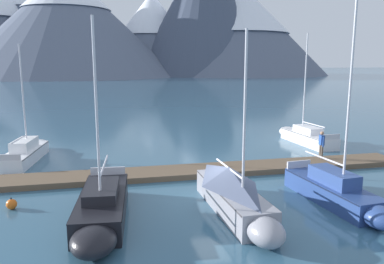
{
  "coord_description": "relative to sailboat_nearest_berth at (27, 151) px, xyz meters",
  "views": [
    {
      "loc": [
        -5.27,
        -15.8,
        6.15
      ],
      "look_at": [
        0.0,
        6.0,
        2.0
      ],
      "focal_mm": 35.56,
      "sensor_mm": 36.0,
      "label": 1
    }
  ],
  "objects": [
    {
      "name": "ground_plane",
      "position": [
        9.95,
        -9.58,
        -0.53
      ],
      "size": [
        700.0,
        700.0,
        0.0
      ],
      "primitive_type": "plane",
      "color": "#335B75"
    },
    {
      "name": "mountain_central_massif",
      "position": [
        -23.0,
        174.87,
        29.65
      ],
      "size": [
        59.25,
        59.25,
        57.42
      ],
      "color": "slate",
      "rests_on": "ground"
    },
    {
      "name": "mountain_shoulder_ridge",
      "position": [
        -7.67,
        150.01,
        22.36
      ],
      "size": [
        94.94,
        94.94,
        44.31
      ],
      "color": "slate",
      "rests_on": "ground"
    },
    {
      "name": "mountain_east_summit",
      "position": [
        30.48,
        163.21,
        20.09
      ],
      "size": [
        58.49,
        58.49,
        38.82
      ],
      "color": "slate",
      "rests_on": "ground"
    },
    {
      "name": "mountain_rear_spur",
      "position": [
        52.66,
        149.55,
        30.38
      ],
      "size": [
        65.13,
        65.13,
        59.6
      ],
      "color": "#424C60",
      "rests_on": "ground"
    },
    {
      "name": "mountain_north_horn",
      "position": [
        68.72,
        151.87,
        22.87
      ],
      "size": [
        86.79,
        86.79,
        43.7
      ],
      "color": "slate",
      "rests_on": "ground"
    },
    {
      "name": "dock",
      "position": [
        9.95,
        -5.58,
        -0.39
      ],
      "size": [
        24.35,
        2.73,
        0.3
      ],
      "color": "brown",
      "rests_on": "ground"
    },
    {
      "name": "sailboat_nearest_berth",
      "position": [
        0.0,
        0.0,
        0.0
      ],
      "size": [
        2.3,
        6.94,
        7.22
      ],
      "color": "white",
      "rests_on": "ground"
    },
    {
      "name": "sailboat_second_berth",
      "position": [
        4.54,
        -11.06,
        0.04
      ],
      "size": [
        2.36,
        7.0,
        7.76
      ],
      "color": "black",
      "rests_on": "ground"
    },
    {
      "name": "sailboat_mid_dock_port",
      "position": [
        9.85,
        -11.37,
        0.32
      ],
      "size": [
        1.8,
        6.92,
        7.33
      ],
      "color": "#93939E",
      "rests_on": "ground"
    },
    {
      "name": "sailboat_mid_dock_starboard",
      "position": [
        14.49,
        -11.63,
        0.07
      ],
      "size": [
        1.84,
        6.43,
        8.95
      ],
      "color": "navy",
      "rests_on": "ground"
    },
    {
      "name": "sailboat_far_berth",
      "position": [
        19.9,
        0.5,
        0.02
      ],
      "size": [
        1.94,
        6.52,
        8.25
      ],
      "color": "silver",
      "rests_on": "ground"
    },
    {
      "name": "person_on_dock",
      "position": [
        17.7,
        -5.2,
        0.73
      ],
      "size": [
        0.28,
        0.58,
        1.69
      ],
      "color": "brown",
      "rests_on": "dock"
    },
    {
      "name": "mooring_buoy_channel_marker",
      "position": [
        0.84,
        -8.77,
        -0.31
      ],
      "size": [
        0.44,
        0.44,
        0.52
      ],
      "color": "orange",
      "rests_on": "ground"
    }
  ]
}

